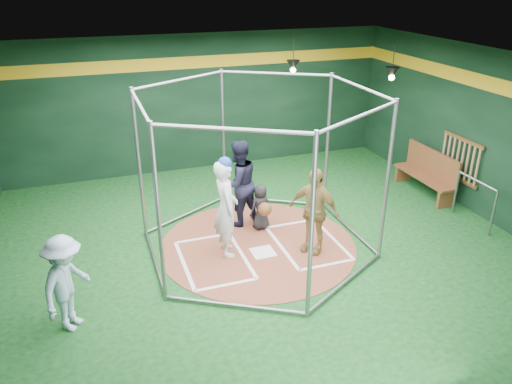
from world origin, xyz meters
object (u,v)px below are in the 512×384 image
object	(u,v)px
dugout_bench	(428,172)
batter_figure	(226,207)
visitor_leopard	(314,210)
umpire	(238,183)

from	to	relation	value
dugout_bench	batter_figure	bearing A→B (deg)	-168.27
visitor_leopard	umpire	world-z (taller)	umpire
umpire	dugout_bench	xyz separation A→B (m)	(4.69, 0.03, -0.37)
batter_figure	visitor_leopard	bearing A→B (deg)	-16.19
visitor_leopard	dugout_bench	size ratio (longest dim) A/B	0.91
batter_figure	dugout_bench	distance (m)	5.40
batter_figure	visitor_leopard	distance (m)	1.62
visitor_leopard	dugout_bench	xyz separation A→B (m)	(3.72, 1.54, -0.30)
batter_figure	umpire	xyz separation A→B (m)	(0.57, 1.07, -0.04)
dugout_bench	visitor_leopard	bearing A→B (deg)	-157.43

